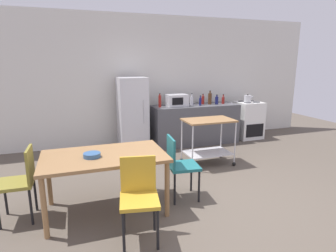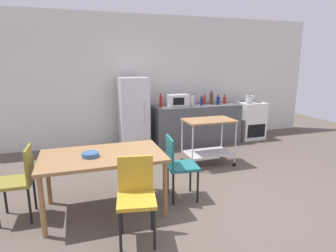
% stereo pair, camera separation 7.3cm
% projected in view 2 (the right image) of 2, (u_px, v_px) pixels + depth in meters
% --- Properties ---
extents(ground_plane, '(12.00, 12.00, 0.00)m').
position_uv_depth(ground_plane, '(212.00, 199.00, 3.93)').
color(ground_plane, brown).
extents(back_wall, '(8.40, 0.12, 2.90)m').
position_uv_depth(back_wall, '(152.00, 80.00, 6.56)').
color(back_wall, silver).
rests_on(back_wall, ground_plane).
extents(kitchen_counter, '(2.00, 0.64, 0.90)m').
position_uv_depth(kitchen_counter, '(196.00, 124.00, 6.51)').
color(kitchen_counter, '#4C4C51').
rests_on(kitchen_counter, ground_plane).
extents(dining_table, '(1.50, 0.90, 0.75)m').
position_uv_depth(dining_table, '(103.00, 160.00, 3.49)').
color(dining_table, olive).
rests_on(dining_table, ground_plane).
extents(chair_olive, '(0.42, 0.42, 0.89)m').
position_uv_depth(chair_olive, '(20.00, 178.00, 3.34)').
color(chair_olive, olive).
rests_on(chair_olive, ground_plane).
extents(chair_mustard, '(0.47, 0.47, 0.89)m').
position_uv_depth(chair_mustard, '(136.00, 193.00, 2.96)').
color(chair_mustard, gold).
rests_on(chair_mustard, ground_plane).
extents(chair_teal, '(0.44, 0.44, 0.89)m').
position_uv_depth(chair_teal, '(178.00, 163.00, 3.83)').
color(chair_teal, '#1E666B').
rests_on(chair_teal, ground_plane).
extents(stove_oven, '(0.60, 0.61, 0.92)m').
position_uv_depth(stove_oven, '(250.00, 120.00, 6.97)').
color(stove_oven, white).
rests_on(stove_oven, ground_plane).
extents(refrigerator, '(0.60, 0.63, 1.55)m').
position_uv_depth(refrigerator, '(134.00, 113.00, 6.08)').
color(refrigerator, silver).
rests_on(refrigerator, ground_plane).
extents(kitchen_cart, '(0.91, 0.57, 0.85)m').
position_uv_depth(kitchen_cart, '(208.00, 134.00, 5.12)').
color(kitchen_cart, olive).
rests_on(kitchen_cart, ground_plane).
extents(bottle_vinegar, '(0.06, 0.06, 0.30)m').
position_uv_depth(bottle_vinegar, '(161.00, 101.00, 6.07)').
color(bottle_vinegar, maroon).
rests_on(bottle_vinegar, kitchen_counter).
extents(microwave, '(0.46, 0.35, 0.26)m').
position_uv_depth(microwave, '(178.00, 100.00, 6.25)').
color(microwave, silver).
rests_on(microwave, kitchen_counter).
extents(bottle_sesame_oil, '(0.07, 0.07, 0.27)m').
position_uv_depth(bottle_sesame_oil, '(193.00, 101.00, 6.36)').
color(bottle_sesame_oil, silver).
rests_on(bottle_sesame_oil, kitchen_counter).
extents(bottle_wine, '(0.06, 0.06, 0.23)m').
position_uv_depth(bottle_wine, '(201.00, 102.00, 6.31)').
color(bottle_wine, navy).
rests_on(bottle_wine, kitchen_counter).
extents(bottle_soy_sauce, '(0.06, 0.06, 0.24)m').
position_uv_depth(bottle_soy_sauce, '(204.00, 100.00, 6.49)').
color(bottle_soy_sauce, maroon).
rests_on(bottle_soy_sauce, kitchen_counter).
extents(bottle_olive_oil, '(0.08, 0.08, 0.32)m').
position_uv_depth(bottle_olive_oil, '(211.00, 99.00, 6.48)').
color(bottle_olive_oil, '#4C2D19').
rests_on(bottle_olive_oil, kitchen_counter).
extents(bottle_soda, '(0.07, 0.07, 0.22)m').
position_uv_depth(bottle_soda, '(218.00, 100.00, 6.49)').
color(bottle_soda, navy).
rests_on(bottle_soda, kitchen_counter).
extents(bottle_hot_sauce, '(0.07, 0.07, 0.23)m').
position_uv_depth(bottle_hot_sauce, '(225.00, 100.00, 6.58)').
color(bottle_hot_sauce, maroon).
rests_on(bottle_hot_sauce, kitchen_counter).
extents(fruit_bowl, '(0.20, 0.20, 0.05)m').
position_uv_depth(fruit_bowl, '(90.00, 155.00, 3.38)').
color(fruit_bowl, '#33598C').
rests_on(fruit_bowl, dining_table).
extents(kettle, '(0.24, 0.17, 0.19)m').
position_uv_depth(kettle, '(249.00, 99.00, 6.71)').
color(kettle, silver).
rests_on(kettle, stove_oven).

